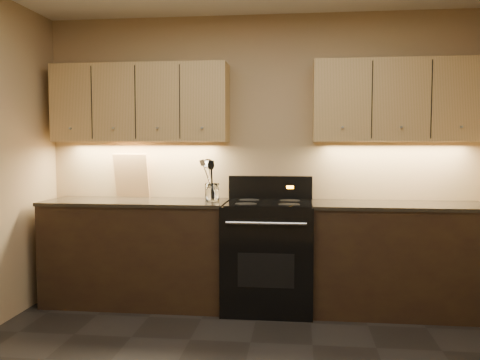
# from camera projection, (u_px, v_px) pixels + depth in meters

# --- Properties ---
(wall_back) EXTENTS (4.00, 0.04, 2.60)m
(wall_back) POSITION_uv_depth(u_px,v_px,m) (262.00, 158.00, 4.67)
(wall_back) COLOR tan
(wall_back) RESTS_ON ground
(counter_left) EXTENTS (1.62, 0.62, 0.93)m
(counter_left) POSITION_uv_depth(u_px,v_px,m) (137.00, 252.00, 4.56)
(counter_left) COLOR black
(counter_left) RESTS_ON ground
(counter_right) EXTENTS (1.46, 0.62, 0.93)m
(counter_right) POSITION_uv_depth(u_px,v_px,m) (398.00, 258.00, 4.30)
(counter_right) COLOR black
(counter_right) RESTS_ON ground
(stove) EXTENTS (0.76, 0.68, 1.14)m
(stove) POSITION_uv_depth(u_px,v_px,m) (268.00, 254.00, 4.40)
(stove) COLOR black
(stove) RESTS_ON ground
(upper_cab_left) EXTENTS (1.60, 0.30, 0.70)m
(upper_cab_left) POSITION_uv_depth(u_px,v_px,m) (140.00, 103.00, 4.62)
(upper_cab_left) COLOR tan
(upper_cab_left) RESTS_ON wall_back
(upper_cab_right) EXTENTS (1.44, 0.30, 0.70)m
(upper_cab_right) POSITION_uv_depth(u_px,v_px,m) (398.00, 101.00, 4.35)
(upper_cab_right) COLOR tan
(upper_cab_right) RESTS_ON wall_back
(outlet_plate) EXTENTS (0.08, 0.01, 0.12)m
(outlet_plate) POSITION_uv_depth(u_px,v_px,m) (126.00, 177.00, 4.83)
(outlet_plate) COLOR #B2B5BA
(outlet_plate) RESTS_ON wall_back
(utensil_crock) EXTENTS (0.13, 0.13, 0.16)m
(utensil_crock) POSITION_uv_depth(u_px,v_px,m) (212.00, 193.00, 4.47)
(utensil_crock) COLOR white
(utensil_crock) RESTS_ON counter_left
(cutting_board) EXTENTS (0.34, 0.13, 0.41)m
(cutting_board) POSITION_uv_depth(u_px,v_px,m) (131.00, 176.00, 4.77)
(cutting_board) COLOR tan
(cutting_board) RESTS_ON counter_left
(black_spoon) EXTENTS (0.07, 0.17, 0.36)m
(black_spoon) POSITION_uv_depth(u_px,v_px,m) (213.00, 179.00, 4.46)
(black_spoon) COLOR black
(black_spoon) RESTS_ON utensil_crock
(black_turner) EXTENTS (0.13, 0.19, 0.37)m
(black_turner) POSITION_uv_depth(u_px,v_px,m) (212.00, 179.00, 4.44)
(black_turner) COLOR black
(black_turner) RESTS_ON utensil_crock
(steel_spatula) EXTENTS (0.22, 0.14, 0.40)m
(steel_spatula) POSITION_uv_depth(u_px,v_px,m) (215.00, 178.00, 4.46)
(steel_spatula) COLOR silver
(steel_spatula) RESTS_ON utensil_crock
(steel_skimmer) EXTENTS (0.17, 0.14, 0.36)m
(steel_skimmer) POSITION_uv_depth(u_px,v_px,m) (215.00, 180.00, 4.45)
(steel_skimmer) COLOR silver
(steel_skimmer) RESTS_ON utensil_crock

